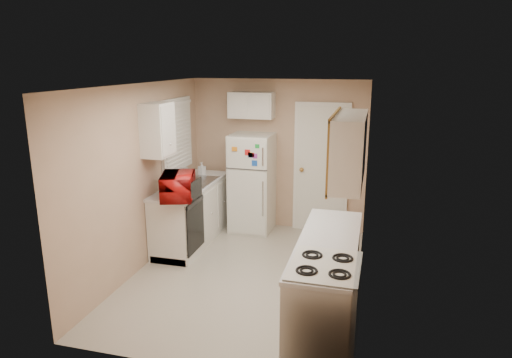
# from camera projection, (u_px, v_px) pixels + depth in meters

# --- Properties ---
(floor) EXTENTS (3.80, 3.80, 0.00)m
(floor) POSITION_uv_depth(u_px,v_px,m) (246.00, 275.00, 5.86)
(floor) COLOR beige
(floor) RESTS_ON ground
(ceiling) EXTENTS (3.80, 3.80, 0.00)m
(ceiling) POSITION_uv_depth(u_px,v_px,m) (245.00, 85.00, 5.26)
(ceiling) COLOR white
(ceiling) RESTS_ON floor
(wall_left) EXTENTS (3.80, 3.80, 0.00)m
(wall_left) POSITION_uv_depth(u_px,v_px,m) (142.00, 178.00, 5.91)
(wall_left) COLOR tan
(wall_left) RESTS_ON floor
(wall_right) EXTENTS (3.80, 3.80, 0.00)m
(wall_right) POSITION_uv_depth(u_px,v_px,m) (363.00, 193.00, 5.22)
(wall_right) COLOR tan
(wall_right) RESTS_ON floor
(wall_back) EXTENTS (2.80, 2.80, 0.00)m
(wall_back) POSITION_uv_depth(u_px,v_px,m) (278.00, 155.00, 7.34)
(wall_back) COLOR tan
(wall_back) RESTS_ON floor
(wall_front) EXTENTS (2.80, 2.80, 0.00)m
(wall_front) POSITION_uv_depth(u_px,v_px,m) (182.00, 243.00, 3.78)
(wall_front) COLOR tan
(wall_front) RESTS_ON floor
(left_counter) EXTENTS (0.60, 1.80, 0.90)m
(left_counter) POSITION_uv_depth(u_px,v_px,m) (192.00, 213.00, 6.86)
(left_counter) COLOR silver
(left_counter) RESTS_ON floor
(dishwasher) EXTENTS (0.03, 0.58, 0.72)m
(dishwasher) POSITION_uv_depth(u_px,v_px,m) (195.00, 225.00, 6.22)
(dishwasher) COLOR black
(dishwasher) RESTS_ON floor
(sink) EXTENTS (0.54, 0.74, 0.16)m
(sink) POSITION_uv_depth(u_px,v_px,m) (195.00, 184.00, 6.90)
(sink) COLOR gray
(sink) RESTS_ON left_counter
(microwave) EXTENTS (0.68, 0.51, 0.40)m
(microwave) POSITION_uv_depth(u_px,v_px,m) (178.00, 188.00, 6.00)
(microwave) COLOR #8D0908
(microwave) RESTS_ON left_counter
(soap_bottle) EXTENTS (0.12, 0.12, 0.20)m
(soap_bottle) POSITION_uv_depth(u_px,v_px,m) (202.00, 169.00, 7.27)
(soap_bottle) COLOR silver
(soap_bottle) RESTS_ON left_counter
(window_blinds) EXTENTS (0.10, 0.98, 1.08)m
(window_blinds) POSITION_uv_depth(u_px,v_px,m) (177.00, 135.00, 6.78)
(window_blinds) COLOR silver
(window_blinds) RESTS_ON wall_left
(upper_cabinet_left) EXTENTS (0.30, 0.45, 0.70)m
(upper_cabinet_left) POSITION_uv_depth(u_px,v_px,m) (158.00, 130.00, 5.93)
(upper_cabinet_left) COLOR silver
(upper_cabinet_left) RESTS_ON wall_left
(refrigerator) EXTENTS (0.66, 0.64, 1.57)m
(refrigerator) POSITION_uv_depth(u_px,v_px,m) (252.00, 183.00, 7.26)
(refrigerator) COLOR silver
(refrigerator) RESTS_ON floor
(cabinet_over_fridge) EXTENTS (0.70, 0.30, 0.40)m
(cabinet_over_fridge) POSITION_uv_depth(u_px,v_px,m) (252.00, 105.00, 7.10)
(cabinet_over_fridge) COLOR silver
(cabinet_over_fridge) RESTS_ON wall_back
(interior_door) EXTENTS (0.86, 0.06, 2.08)m
(interior_door) POSITION_uv_depth(u_px,v_px,m) (321.00, 169.00, 7.18)
(interior_door) COLOR silver
(interior_door) RESTS_ON floor
(right_counter) EXTENTS (0.60, 2.00, 0.90)m
(right_counter) POSITION_uv_depth(u_px,v_px,m) (326.00, 281.00, 4.73)
(right_counter) COLOR silver
(right_counter) RESTS_ON floor
(stove) EXTENTS (0.63, 0.77, 0.92)m
(stove) POSITION_uv_depth(u_px,v_px,m) (323.00, 310.00, 4.16)
(stove) COLOR silver
(stove) RESTS_ON floor
(upper_cabinet_right) EXTENTS (0.30, 1.20, 0.70)m
(upper_cabinet_right) POSITION_uv_depth(u_px,v_px,m) (350.00, 149.00, 4.64)
(upper_cabinet_right) COLOR silver
(upper_cabinet_right) RESTS_ON wall_right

